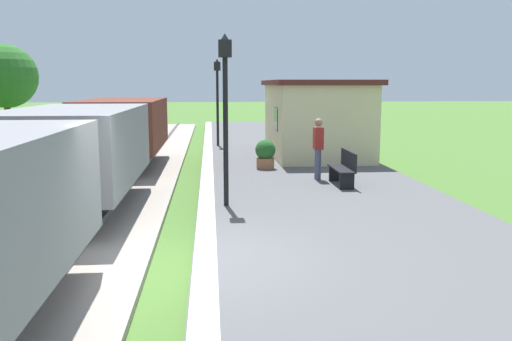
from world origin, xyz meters
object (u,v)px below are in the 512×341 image
(bench_down_platform, at_px, (288,132))
(potted_planter, at_px, (265,154))
(bench_near_hut, at_px, (344,168))
(freight_train, at_px, (77,154))
(station_hut, at_px, (315,118))
(lamp_post_near, at_px, (225,88))
(tree_field_left, at_px, (5,76))
(person_waiting, at_px, (318,146))
(lamp_post_far, at_px, (217,86))

(bench_down_platform, bearing_deg, potted_planter, -103.44)
(bench_down_platform, bearing_deg, bench_near_hut, -90.00)
(freight_train, height_order, station_hut, station_hut)
(bench_near_hut, height_order, lamp_post_near, lamp_post_near)
(freight_train, distance_m, tree_field_left, 15.65)
(person_waiting, bearing_deg, potted_planter, -59.14)
(lamp_post_near, height_order, lamp_post_far, same)
(station_hut, height_order, person_waiting, station_hut)
(freight_train, relative_size, lamp_post_far, 5.24)
(bench_near_hut, height_order, person_waiting, person_waiting)
(lamp_post_far, distance_m, tree_field_left, 10.06)
(bench_down_platform, distance_m, person_waiting, 9.56)
(station_hut, relative_size, bench_down_platform, 3.87)
(lamp_post_near, relative_size, lamp_post_far, 1.00)
(bench_near_hut, xyz_separation_m, lamp_post_near, (-3.17, -2.16, 2.08))
(lamp_post_near, bearing_deg, station_hut, 66.40)
(bench_near_hut, distance_m, bench_down_platform, 10.44)
(bench_down_platform, xyz_separation_m, potted_planter, (-1.78, -7.43, 0.00))
(station_hut, distance_m, lamp_post_far, 5.17)
(person_waiting, relative_size, lamp_post_near, 0.46)
(bench_near_hut, height_order, potted_planter, potted_planter)
(bench_down_platform, height_order, person_waiting, person_waiting)
(lamp_post_far, height_order, tree_field_left, tree_field_left)
(freight_train, relative_size, station_hut, 3.34)
(tree_field_left, bearing_deg, bench_down_platform, -8.07)
(station_hut, xyz_separation_m, tree_field_left, (-13.25, 6.26, 1.58))
(bench_near_hut, xyz_separation_m, lamp_post_far, (-3.17, 9.57, 2.08))
(station_hut, bearing_deg, potted_planter, -125.90)
(tree_field_left, bearing_deg, lamp_post_near, -56.11)
(tree_field_left, bearing_deg, person_waiting, -42.65)
(lamp_post_far, bearing_deg, lamp_post_near, -90.00)
(person_waiting, height_order, lamp_post_far, lamp_post_far)
(station_hut, relative_size, person_waiting, 3.39)
(bench_near_hut, height_order, bench_down_platform, same)
(freight_train, distance_m, person_waiting, 6.51)
(station_hut, bearing_deg, person_waiting, -100.18)
(station_hut, distance_m, person_waiting, 5.21)
(freight_train, xyz_separation_m, person_waiting, (5.88, 2.78, -0.21))
(station_hut, xyz_separation_m, potted_planter, (-2.17, -3.00, -0.93))
(station_hut, relative_size, potted_planter, 6.33)
(station_hut, height_order, bench_down_platform, station_hut)
(bench_down_platform, height_order, lamp_post_near, lamp_post_near)
(bench_near_hut, bearing_deg, tree_field_left, 136.36)
(lamp_post_near, distance_m, lamp_post_far, 11.73)
(tree_field_left, bearing_deg, lamp_post_far, -15.50)
(tree_field_left, bearing_deg, freight_train, -65.47)
(freight_train, xyz_separation_m, bench_down_platform, (6.40, 12.31, -0.68))
(lamp_post_far, bearing_deg, bench_near_hut, -71.68)
(freight_train, relative_size, person_waiting, 11.35)
(bench_down_platform, bearing_deg, tree_field_left, 171.93)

